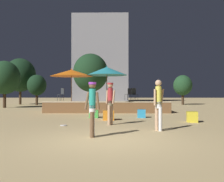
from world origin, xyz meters
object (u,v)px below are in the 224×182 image
(bistro_chair_0, at_px, (62,93))
(background_tree_4, at_px, (5,78))
(frisbee_disc, at_px, (64,125))
(background_tree_1, at_px, (183,85))
(bistro_chair_2, at_px, (134,93))
(cube_seat_3, at_px, (192,117))
(cube_seat_0, at_px, (94,114))
(person_1, at_px, (159,102))
(cube_seat_1, at_px, (109,115))
(patio_umbrella_1, at_px, (107,71))
(person_0, at_px, (92,106))
(cube_seat_2, at_px, (142,114))
(bistro_chair_1, at_px, (129,93))
(background_tree_2, at_px, (20,75))
(patio_umbrella_0, at_px, (71,73))
(bistro_chair_3, at_px, (110,93))
(background_tree_0, at_px, (37,85))
(person_2, at_px, (110,101))
(background_tree_3, at_px, (91,73))

(bistro_chair_0, height_order, background_tree_4, background_tree_4)
(frisbee_disc, bearing_deg, background_tree_1, 61.60)
(frisbee_disc, bearing_deg, bistro_chair_2, 64.10)
(frisbee_disc, relative_size, background_tree_1, 0.08)
(cube_seat_3, bearing_deg, cube_seat_0, 156.82)
(cube_seat_0, height_order, person_1, person_1)
(cube_seat_1, relative_size, person_1, 0.30)
(person_1, bearing_deg, patio_umbrella_1, 160.13)
(person_0, height_order, person_1, person_1)
(cube_seat_2, xyz_separation_m, bistro_chair_1, (-0.47, 4.69, 1.12))
(cube_seat_0, distance_m, person_1, 5.51)
(patio_umbrella_1, relative_size, background_tree_2, 0.59)
(patio_umbrella_0, distance_m, background_tree_2, 14.43)
(bistro_chair_3, bearing_deg, background_tree_0, -28.86)
(person_2, height_order, bistro_chair_1, person_2)
(person_0, distance_m, person_2, 2.98)
(cube_seat_1, bearing_deg, background_tree_2, 123.42)
(cube_seat_0, xyz_separation_m, background_tree_2, (-9.90, 15.09, 3.21))
(person_0, relative_size, bistro_chair_2, 1.90)
(cube_seat_1, relative_size, cube_seat_2, 1.13)
(bistro_chair_0, distance_m, bistro_chair_2, 5.15)
(cube_seat_1, bearing_deg, cube_seat_3, -12.28)
(cube_seat_0, height_order, bistro_chair_2, bistro_chair_2)
(cube_seat_1, distance_m, bistro_chair_3, 5.73)
(person_2, height_order, background_tree_1, background_tree_1)
(patio_umbrella_0, distance_m, cube_seat_0, 4.42)
(person_0, distance_m, bistro_chair_2, 9.95)
(cube_seat_1, height_order, cube_seat_2, cube_seat_1)
(person_1, relative_size, background_tree_2, 0.34)
(cube_seat_2, distance_m, background_tree_1, 16.09)
(cube_seat_3, xyz_separation_m, frisbee_disc, (-5.72, -1.37, -0.23))
(cube_seat_1, height_order, person_2, person_2)
(bistro_chair_0, relative_size, bistro_chair_3, 1.00)
(bistro_chair_0, bearing_deg, frisbee_disc, -33.56)
(frisbee_disc, xyz_separation_m, background_tree_0, (-6.60, 17.24, 2.18))
(cube_seat_0, bearing_deg, bistro_chair_2, 56.15)
(patio_umbrella_1, distance_m, bistro_chair_3, 2.27)
(background_tree_0, bearing_deg, cube_seat_3, -52.17)
(background_tree_2, xyz_separation_m, background_tree_4, (1.00, -6.33, -0.68))
(background_tree_1, bearing_deg, background_tree_2, 178.84)
(cube_seat_0, bearing_deg, patio_umbrella_0, 119.68)
(person_2, height_order, bistro_chair_2, person_2)
(cube_seat_3, relative_size, background_tree_2, 0.10)
(patio_umbrella_1, height_order, background_tree_3, background_tree_3)
(background_tree_1, distance_m, background_tree_4, 18.70)
(patio_umbrella_1, distance_m, background_tree_0, 13.82)
(background_tree_0, distance_m, background_tree_1, 16.42)
(background_tree_3, bearing_deg, frisbee_disc, -88.28)
(cube_seat_0, distance_m, bistro_chair_2, 4.63)
(frisbee_disc, xyz_separation_m, background_tree_4, (-7.93, 12.17, 2.72))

